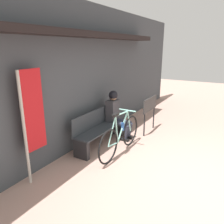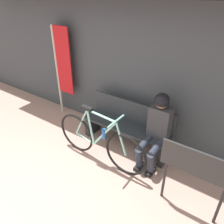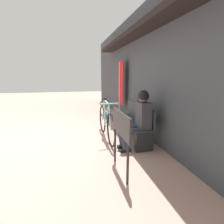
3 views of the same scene
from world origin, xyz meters
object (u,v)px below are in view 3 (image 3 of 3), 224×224
at_px(bicycle, 106,122).
at_px(person_seated, 139,116).
at_px(park_bench_near, 134,123).
at_px(signboard, 121,128).
at_px(banner_pole, 121,86).

bearing_deg(bicycle, person_seated, 35.76).
bearing_deg(park_bench_near, person_seated, -10.51).
bearing_deg(signboard, person_seated, 141.69).
relative_size(park_bench_near, person_seated, 1.33).
bearing_deg(banner_pole, bicycle, -27.29).
bearing_deg(person_seated, banner_pole, 172.85).
distance_m(park_bench_near, bicycle, 0.65).
bearing_deg(person_seated, signboard, -38.31).
xyz_separation_m(bicycle, signboard, (1.51, -0.08, 0.32)).
relative_size(bicycle, person_seated, 1.41).
distance_m(person_seated, banner_pole, 2.39).
bearing_deg(bicycle, banner_pole, 152.71).
bearing_deg(park_bench_near, signboard, -27.75).
height_order(bicycle, banner_pole, banner_pole).
bearing_deg(signboard, park_bench_near, 152.25).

